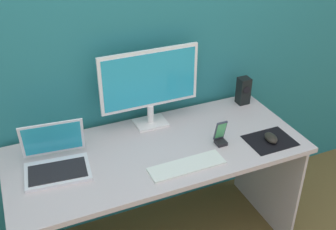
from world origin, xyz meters
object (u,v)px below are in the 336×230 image
at_px(keyboard_external, 187,166).
at_px(speaker_right, 243,91).
at_px(monitor, 150,83).
at_px(phone_in_dock, 221,136).
at_px(laptop, 56,160).
at_px(mouse, 271,138).

bearing_deg(keyboard_external, speaker_right, 35.95).
relative_size(monitor, phone_in_dock, 4.10).
bearing_deg(laptop, speaker_right, 9.53).
xyz_separation_m(monitor, phone_in_dock, (0.27, -0.33, -0.21)).
relative_size(monitor, laptop, 1.70).
height_order(monitor, phone_in_dock, monitor).
height_order(laptop, mouse, laptop).
height_order(laptop, keyboard_external, laptop).
relative_size(speaker_right, keyboard_external, 0.44).
distance_m(mouse, phone_in_dock, 0.28).
height_order(speaker_right, keyboard_external, speaker_right).
xyz_separation_m(speaker_right, laptop, (-1.19, -0.20, -0.04)).
height_order(speaker_right, laptop, laptop).
relative_size(monitor, speaker_right, 3.30).
xyz_separation_m(mouse, phone_in_dock, (-0.26, 0.09, 0.03)).
height_order(monitor, speaker_right, monitor).
bearing_deg(monitor, mouse, -38.53).
bearing_deg(keyboard_external, laptop, 156.81).
distance_m(laptop, mouse, 1.12).
distance_m(monitor, laptop, 0.64).
distance_m(laptop, keyboard_external, 0.64).
distance_m(keyboard_external, phone_in_dock, 0.28).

